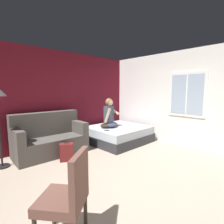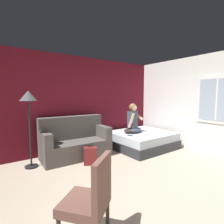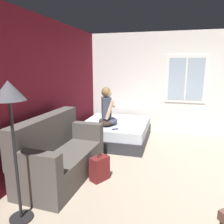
% 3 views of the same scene
% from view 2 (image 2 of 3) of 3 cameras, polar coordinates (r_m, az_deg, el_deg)
% --- Properties ---
extents(ground_plane, '(40.00, 40.00, 0.00)m').
position_cam_2_polar(ground_plane, '(3.04, 13.37, -26.38)').
color(ground_plane, tan).
extents(wall_back_accent, '(10.71, 0.16, 2.70)m').
position_cam_2_polar(wall_back_accent, '(5.13, -13.12, 2.58)').
color(wall_back_accent, maroon).
rests_on(wall_back_accent, ground).
extents(bed, '(1.72, 1.58, 0.48)m').
position_cam_2_polar(bed, '(5.47, 9.66, -9.00)').
color(bed, '#2D2D33').
rests_on(bed, ground).
extents(couch, '(1.73, 0.89, 1.04)m').
position_cam_2_polar(couch, '(4.69, -12.00, -9.51)').
color(couch, '#514C47').
rests_on(couch, ground).
extents(side_chair, '(0.65, 0.65, 0.98)m').
position_cam_2_polar(side_chair, '(2.05, -6.97, -26.00)').
color(side_chair, '#382D23').
rests_on(side_chair, ground).
extents(person_seated, '(0.65, 0.61, 0.88)m').
position_cam_2_polar(person_seated, '(5.28, 6.95, -2.84)').
color(person_seated, '#383D51').
rests_on(person_seated, bed).
extents(backpack, '(0.35, 0.33, 0.46)m').
position_cam_2_polar(backpack, '(4.20, -7.06, -14.08)').
color(backpack, maroon).
rests_on(backpack, ground).
extents(throw_pillow, '(0.50, 0.38, 0.14)m').
position_cam_2_polar(throw_pillow, '(5.26, 6.26, -6.02)').
color(throw_pillow, '#2D231E').
rests_on(throw_pillow, bed).
extents(cell_phone, '(0.14, 0.16, 0.01)m').
position_cam_2_polar(cell_phone, '(4.90, 5.98, -7.68)').
color(cell_phone, black).
rests_on(cell_phone, bed).
extents(floor_lamp, '(0.36, 0.36, 1.70)m').
position_cam_2_polar(floor_lamp, '(4.17, -25.58, 2.63)').
color(floor_lamp, black).
rests_on(floor_lamp, ground).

